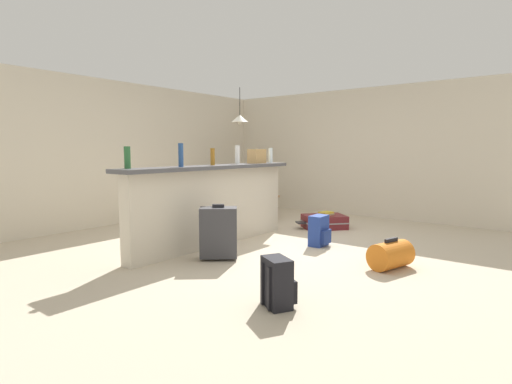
% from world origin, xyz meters
% --- Properties ---
extents(ground_plane, '(13.00, 13.00, 0.05)m').
position_xyz_m(ground_plane, '(0.00, 0.00, -0.03)').
color(ground_plane, beige).
extents(wall_back, '(6.60, 0.10, 2.50)m').
position_xyz_m(wall_back, '(0.00, 3.05, 1.25)').
color(wall_back, beige).
rests_on(wall_back, ground_plane).
extents(wall_right, '(0.10, 6.00, 2.50)m').
position_xyz_m(wall_right, '(3.05, 0.30, 1.25)').
color(wall_right, beige).
rests_on(wall_right, ground_plane).
extents(partition_half_wall, '(2.80, 0.20, 1.05)m').
position_xyz_m(partition_half_wall, '(-0.56, 0.55, 0.53)').
color(partition_half_wall, beige).
rests_on(partition_half_wall, ground_plane).
extents(bar_countertop, '(2.96, 0.40, 0.05)m').
position_xyz_m(bar_countertop, '(-0.56, 0.55, 1.08)').
color(bar_countertop, '#4C4C51').
rests_on(bar_countertop, partition_half_wall).
extents(bottle_green, '(0.07, 0.07, 0.25)m').
position_xyz_m(bottle_green, '(-1.83, 0.65, 1.23)').
color(bottle_green, '#2D6B38').
rests_on(bottle_green, bar_countertop).
extents(bottle_blue, '(0.06, 0.06, 0.29)m').
position_xyz_m(bottle_blue, '(-1.17, 0.50, 1.25)').
color(bottle_blue, '#284C89').
rests_on(bottle_blue, bar_countertop).
extents(bottle_amber, '(0.06, 0.06, 0.23)m').
position_xyz_m(bottle_amber, '(-0.54, 0.58, 1.22)').
color(bottle_amber, '#9E661E').
rests_on(bottle_amber, bar_countertop).
extents(bottle_white, '(0.07, 0.07, 0.27)m').
position_xyz_m(bottle_white, '(0.02, 0.62, 1.24)').
color(bottle_white, silver).
rests_on(bottle_white, bar_countertop).
extents(bottle_clear, '(0.07, 0.07, 0.24)m').
position_xyz_m(bottle_clear, '(0.70, 0.51, 1.22)').
color(bottle_clear, silver).
rests_on(bottle_clear, bar_countertop).
extents(grocery_bag, '(0.26, 0.18, 0.22)m').
position_xyz_m(grocery_bag, '(0.45, 0.59, 1.21)').
color(grocery_bag, tan).
rests_on(grocery_bag, bar_countertop).
extents(dining_table, '(1.10, 0.80, 0.74)m').
position_xyz_m(dining_table, '(1.60, 1.88, 0.65)').
color(dining_table, '#4C331E').
rests_on(dining_table, ground_plane).
extents(dining_chair_near_partition, '(0.42, 0.42, 0.93)m').
position_xyz_m(dining_chair_near_partition, '(1.53, 1.32, 0.52)').
color(dining_chair_near_partition, '#9E754C').
rests_on(dining_chair_near_partition, ground_plane).
extents(pendant_lamp, '(0.34, 0.34, 0.70)m').
position_xyz_m(pendant_lamp, '(1.51, 1.84, 1.91)').
color(pendant_lamp, black).
extents(suitcase_flat_maroon, '(0.85, 0.82, 0.22)m').
position_xyz_m(suitcase_flat_maroon, '(1.44, -0.07, 0.11)').
color(suitcase_flat_maroon, maroon).
rests_on(suitcase_flat_maroon, ground_plane).
extents(backpack_blue, '(0.29, 0.26, 0.42)m').
position_xyz_m(backpack_blue, '(0.30, -0.62, 0.20)').
color(backpack_blue, '#233D93').
rests_on(backpack_blue, ground_plane).
extents(duffel_bag_orange, '(0.54, 0.42, 0.34)m').
position_xyz_m(duffel_bag_orange, '(-0.14, -1.77, 0.15)').
color(duffel_bag_orange, orange).
rests_on(duffel_bag_orange, ground_plane).
extents(backpack_black, '(0.32, 0.33, 0.42)m').
position_xyz_m(backpack_black, '(-1.82, -1.41, 0.20)').
color(backpack_black, black).
rests_on(backpack_black, ground_plane).
extents(suitcase_upright_charcoal, '(0.47, 0.49, 0.67)m').
position_xyz_m(suitcase_upright_charcoal, '(-1.06, -0.01, 0.33)').
color(suitcase_upright_charcoal, '#38383D').
rests_on(suitcase_upright_charcoal, ground_plane).
extents(book_stack, '(0.26, 0.22, 0.06)m').
position_xyz_m(book_stack, '(1.47, -0.09, 0.25)').
color(book_stack, tan).
rests_on(book_stack, suitcase_flat_maroon).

